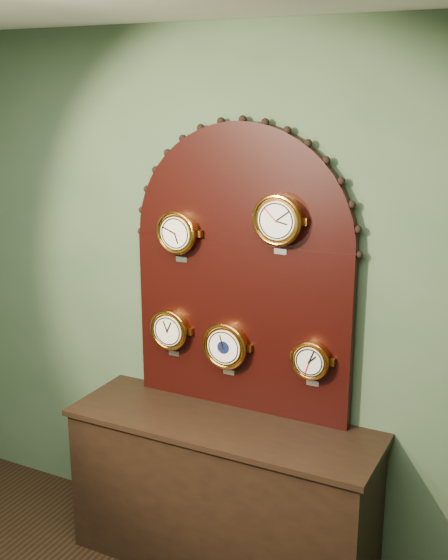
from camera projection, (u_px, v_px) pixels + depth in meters
The scene contains 8 objects.
wall_back at pixel (246, 302), 3.67m from camera, with size 4.00×4.00×0.00m, color #3E553A.
shop_counter at pixel (222, 496), 3.70m from camera, with size 1.60×0.50×0.80m, color black.
display_board at pixel (242, 262), 3.57m from camera, with size 1.26×0.06×1.53m.
roman_clock at pixel (178, 232), 3.62m from camera, with size 0.23×0.08×0.28m.
arabic_clock at pixel (278, 220), 3.35m from camera, with size 0.25×0.08×0.30m.
hygrometer at pixel (170, 329), 3.79m from camera, with size 0.23×0.08×0.28m.
barometer at pixel (226, 346), 3.65m from camera, with size 0.25×0.08×0.30m.
tide_clock at pixel (311, 360), 3.45m from camera, with size 0.20×0.08×0.25m.
Camera 1 is at (1.49, -0.68, 2.49)m, focal length 44.98 mm.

